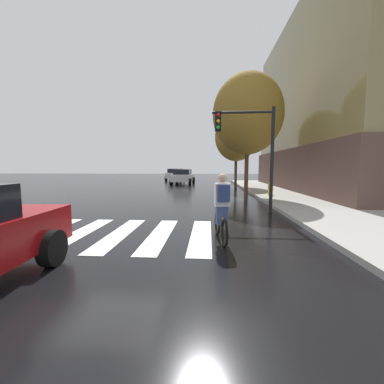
{
  "coord_description": "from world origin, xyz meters",
  "views": [
    {
      "loc": [
        2.62,
        -6.45,
        1.85
      ],
      "look_at": [
        2.15,
        0.5,
        1.13
      ],
      "focal_mm": 22.8,
      "sensor_mm": 36.0,
      "label": 1
    }
  ],
  "objects_px": {
    "traffic_light_near": "(251,141)",
    "cyclist": "(222,208)",
    "street_tree_mid": "(236,137)",
    "sedan_mid": "(183,176)",
    "street_tree_near": "(248,114)",
    "sedan_far": "(175,174)",
    "fire_hydrant": "(270,189)"
  },
  "relations": [
    {
      "from": "traffic_light_near",
      "to": "cyclist",
      "type": "bearing_deg",
      "value": -108.75
    },
    {
      "from": "street_tree_mid",
      "to": "traffic_light_near",
      "type": "bearing_deg",
      "value": -93.47
    },
    {
      "from": "sedan_mid",
      "to": "street_tree_mid",
      "type": "relative_size",
      "value": 0.71
    },
    {
      "from": "traffic_light_near",
      "to": "street_tree_near",
      "type": "bearing_deg",
      "value": 83.24
    },
    {
      "from": "sedan_mid",
      "to": "street_tree_near",
      "type": "height_order",
      "value": "street_tree_near"
    },
    {
      "from": "cyclist",
      "to": "traffic_light_near",
      "type": "relative_size",
      "value": 0.41
    },
    {
      "from": "sedan_far",
      "to": "fire_hydrant",
      "type": "height_order",
      "value": "sedan_far"
    },
    {
      "from": "sedan_mid",
      "to": "cyclist",
      "type": "bearing_deg",
      "value": -81.34
    },
    {
      "from": "sedan_far",
      "to": "cyclist",
      "type": "relative_size",
      "value": 2.78
    },
    {
      "from": "cyclist",
      "to": "fire_hydrant",
      "type": "relative_size",
      "value": 2.19
    },
    {
      "from": "fire_hydrant",
      "to": "street_tree_mid",
      "type": "bearing_deg",
      "value": 100.48
    },
    {
      "from": "sedan_mid",
      "to": "sedan_far",
      "type": "relative_size",
      "value": 1.0
    },
    {
      "from": "street_tree_near",
      "to": "street_tree_mid",
      "type": "distance_m",
      "value": 7.09
    },
    {
      "from": "sedan_mid",
      "to": "street_tree_near",
      "type": "xyz_separation_m",
      "value": [
        5.05,
        -11.27,
        4.13
      ]
    },
    {
      "from": "street_tree_mid",
      "to": "fire_hydrant",
      "type": "bearing_deg",
      "value": -79.52
    },
    {
      "from": "street_tree_near",
      "to": "street_tree_mid",
      "type": "height_order",
      "value": "street_tree_near"
    },
    {
      "from": "sedan_far",
      "to": "street_tree_mid",
      "type": "xyz_separation_m",
      "value": [
        7.05,
        -11.58,
        3.68
      ]
    },
    {
      "from": "cyclist",
      "to": "street_tree_near",
      "type": "height_order",
      "value": "street_tree_near"
    },
    {
      "from": "cyclist",
      "to": "street_tree_mid",
      "type": "relative_size",
      "value": 0.26
    },
    {
      "from": "sedan_far",
      "to": "fire_hydrant",
      "type": "relative_size",
      "value": 6.09
    },
    {
      "from": "cyclist",
      "to": "street_tree_mid",
      "type": "bearing_deg",
      "value": 82.57
    },
    {
      "from": "traffic_light_near",
      "to": "fire_hydrant",
      "type": "distance_m",
      "value": 5.92
    },
    {
      "from": "sedan_mid",
      "to": "street_tree_mid",
      "type": "xyz_separation_m",
      "value": [
        5.19,
        -4.19,
        3.69
      ]
    },
    {
      "from": "cyclist",
      "to": "street_tree_mid",
      "type": "xyz_separation_m",
      "value": [
        2.1,
        16.09,
        3.67
      ]
    },
    {
      "from": "sedan_mid",
      "to": "street_tree_mid",
      "type": "bearing_deg",
      "value": -38.95
    },
    {
      "from": "street_tree_near",
      "to": "fire_hydrant",
      "type": "bearing_deg",
      "value": 2.38
    },
    {
      "from": "street_tree_near",
      "to": "traffic_light_near",
      "type": "bearing_deg",
      "value": -96.76
    },
    {
      "from": "traffic_light_near",
      "to": "street_tree_mid",
      "type": "bearing_deg",
      "value": 86.53
    },
    {
      "from": "traffic_light_near",
      "to": "fire_hydrant",
      "type": "xyz_separation_m",
      "value": [
        2.03,
        5.05,
        -2.33
      ]
    },
    {
      "from": "sedan_mid",
      "to": "sedan_far",
      "type": "xyz_separation_m",
      "value": [
        -1.86,
        7.39,
        0.0
      ]
    },
    {
      "from": "street_tree_mid",
      "to": "street_tree_near",
      "type": "bearing_deg",
      "value": -91.14
    },
    {
      "from": "cyclist",
      "to": "fire_hydrant",
      "type": "height_order",
      "value": "cyclist"
    }
  ]
}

